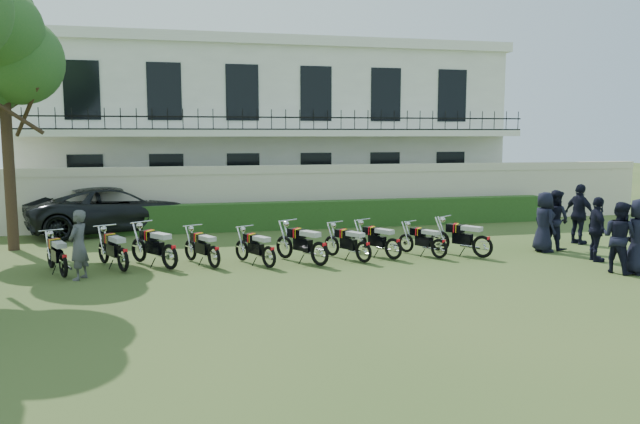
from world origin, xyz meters
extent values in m
plane|color=#344D1F|center=(0.00, 0.00, 0.00)|extent=(100.00, 100.00, 0.00)
cube|color=beige|center=(0.00, 8.00, 1.00)|extent=(30.00, 0.30, 2.00)
cube|color=beige|center=(0.00, 8.00, 2.15)|extent=(30.00, 0.35, 0.30)
cube|color=#234217|center=(1.00, 7.20, 0.50)|extent=(18.00, 0.60, 1.00)
cube|color=white|center=(0.00, 14.00, 3.50)|extent=(20.00, 8.00, 7.00)
cube|color=white|center=(0.00, 14.00, 7.20)|extent=(20.40, 8.40, 0.40)
cube|color=white|center=(0.00, 9.30, 3.50)|extent=(20.00, 1.40, 0.25)
cube|color=black|center=(0.00, 8.65, 4.10)|extent=(20.00, 0.05, 0.05)
cube|color=black|center=(0.00, 8.65, 3.65)|extent=(20.00, 0.05, 0.05)
cube|color=black|center=(-7.50, 10.02, 1.60)|extent=(1.30, 0.12, 2.20)
cube|color=black|center=(-7.50, 10.02, 5.10)|extent=(1.30, 0.12, 2.20)
cube|color=black|center=(-4.50, 10.02, 1.60)|extent=(1.30, 0.12, 2.20)
cube|color=black|center=(-4.50, 10.02, 5.10)|extent=(1.30, 0.12, 2.20)
cube|color=black|center=(-1.50, 10.02, 1.60)|extent=(1.30, 0.12, 2.20)
cube|color=black|center=(-1.50, 10.02, 5.10)|extent=(1.30, 0.12, 2.20)
cube|color=black|center=(1.50, 10.02, 1.60)|extent=(1.30, 0.12, 2.20)
cube|color=black|center=(1.50, 10.02, 5.10)|extent=(1.30, 0.12, 2.20)
cube|color=black|center=(4.50, 10.02, 1.60)|extent=(1.30, 0.12, 2.20)
cube|color=black|center=(4.50, 10.02, 5.10)|extent=(1.30, 0.12, 2.20)
cube|color=black|center=(7.50, 10.02, 1.60)|extent=(1.30, 0.12, 2.20)
cube|color=black|center=(7.50, 10.02, 5.10)|extent=(1.30, 0.12, 2.20)
cylinder|color=#473323|center=(-9.00, 5.00, 2.62)|extent=(0.32, 0.32, 5.25)
sphere|color=#285E25|center=(-8.60, 5.20, 5.62)|extent=(2.60, 2.60, 2.60)
sphere|color=#285E25|center=(-8.90, 4.50, 6.38)|extent=(2.40, 2.40, 2.40)
torus|color=black|center=(-6.67, 0.07, 0.30)|extent=(0.31, 0.59, 0.60)
torus|color=black|center=(-7.16, 1.26, 0.30)|extent=(0.31, 0.59, 0.60)
cube|color=black|center=(-6.89, 0.62, 0.45)|extent=(0.37, 0.57, 0.30)
cube|color=black|center=(-6.98, 0.83, 0.71)|extent=(0.41, 0.51, 0.22)
cube|color=red|center=(-6.98, 0.83, 0.72)|extent=(0.25, 0.24, 0.23)
cube|color=yellow|center=(-6.96, 0.78, 0.72)|extent=(0.23, 0.22, 0.23)
cube|color=#AEAEAE|center=(-6.79, 0.37, 0.75)|extent=(0.43, 0.59, 0.12)
cylinder|color=silver|center=(-7.10, 1.13, 1.01)|extent=(0.56, 0.25, 0.03)
torus|color=black|center=(-5.27, 0.39, 0.31)|extent=(0.35, 0.60, 0.62)
torus|color=black|center=(-5.85, 1.59, 0.31)|extent=(0.35, 0.60, 0.62)
cube|color=black|center=(-5.54, 0.95, 0.46)|extent=(0.41, 0.59, 0.31)
cube|color=black|center=(-5.64, 1.16, 0.74)|extent=(0.44, 0.53, 0.22)
cube|color=red|center=(-5.64, 1.16, 0.75)|extent=(0.25, 0.25, 0.23)
cube|color=yellow|center=(-5.61, 1.10, 0.75)|extent=(0.23, 0.23, 0.23)
cube|color=#AEAEAE|center=(-5.42, 0.70, 0.78)|extent=(0.47, 0.61, 0.12)
cylinder|color=silver|center=(-5.78, 1.45, 1.04)|extent=(0.57, 0.29, 0.03)
torus|color=black|center=(-4.01, 0.39, 0.33)|extent=(0.46, 0.60, 0.67)
torus|color=black|center=(-4.82, 1.56, 0.33)|extent=(0.46, 0.60, 0.67)
cube|color=black|center=(-4.39, 0.93, 0.49)|extent=(0.50, 0.60, 0.33)
cube|color=black|center=(-4.53, 1.14, 0.79)|extent=(0.51, 0.56, 0.24)
cube|color=red|center=(-4.53, 1.14, 0.80)|extent=(0.24, 0.29, 0.25)
cube|color=yellow|center=(-4.49, 1.08, 0.80)|extent=(0.21, 0.27, 0.25)
cube|color=#AEAEAE|center=(-4.22, 0.69, 0.83)|extent=(0.56, 0.64, 0.13)
cylinder|color=silver|center=(-4.73, 1.43, 1.11)|extent=(0.56, 0.40, 0.03)
torus|color=black|center=(-3.03, 0.34, 0.29)|extent=(0.34, 0.57, 0.59)
torus|color=black|center=(-3.58, 1.47, 0.29)|extent=(0.34, 0.57, 0.59)
cube|color=black|center=(-3.28, 0.86, 0.44)|extent=(0.39, 0.56, 0.29)
cube|color=black|center=(-3.38, 1.06, 0.70)|extent=(0.42, 0.50, 0.21)
cube|color=red|center=(-3.38, 1.06, 0.71)|extent=(0.24, 0.24, 0.22)
cube|color=yellow|center=(-3.36, 1.01, 0.71)|extent=(0.22, 0.22, 0.22)
cube|color=#AEAEAE|center=(-3.17, 0.63, 0.74)|extent=(0.44, 0.58, 0.12)
cylinder|color=silver|center=(-3.52, 1.34, 0.99)|extent=(0.53, 0.28, 0.03)
torus|color=black|center=(-1.63, 0.07, 0.28)|extent=(0.35, 0.55, 0.58)
torus|color=black|center=(-2.21, 1.16, 0.28)|extent=(0.35, 0.55, 0.58)
cube|color=black|center=(-1.90, 0.57, 0.43)|extent=(0.39, 0.54, 0.28)
cube|color=black|center=(-2.00, 0.76, 0.68)|extent=(0.42, 0.49, 0.21)
cube|color=red|center=(-2.00, 0.76, 0.69)|extent=(0.23, 0.24, 0.22)
cube|color=yellow|center=(-1.97, 0.71, 0.69)|extent=(0.21, 0.22, 0.22)
cube|color=#AEAEAE|center=(-1.78, 0.34, 0.72)|extent=(0.44, 0.57, 0.11)
cylinder|color=silver|center=(-2.14, 1.03, 0.97)|extent=(0.52, 0.29, 0.03)
torus|color=black|center=(-0.22, -0.05, 0.32)|extent=(0.42, 0.60, 0.65)
torus|color=black|center=(-0.95, 1.13, 0.32)|extent=(0.42, 0.60, 0.65)
cube|color=black|center=(-0.56, 0.49, 0.48)|extent=(0.47, 0.60, 0.32)
cube|color=black|center=(-0.69, 0.70, 0.77)|extent=(0.49, 0.55, 0.23)
cube|color=red|center=(-0.69, 0.70, 0.78)|extent=(0.25, 0.28, 0.24)
cube|color=yellow|center=(-0.65, 0.65, 0.78)|extent=(0.22, 0.26, 0.24)
cube|color=#AEAEAE|center=(-0.41, 0.25, 0.81)|extent=(0.52, 0.63, 0.13)
cylinder|color=silver|center=(-0.87, 0.99, 1.09)|extent=(0.56, 0.36, 0.03)
torus|color=black|center=(0.97, 0.13, 0.29)|extent=(0.36, 0.56, 0.59)
torus|color=black|center=(0.37, 1.23, 0.29)|extent=(0.36, 0.56, 0.59)
cube|color=black|center=(0.69, 0.64, 0.43)|extent=(0.41, 0.55, 0.29)
cube|color=black|center=(0.58, 0.84, 0.69)|extent=(0.43, 0.50, 0.21)
cube|color=red|center=(0.58, 0.84, 0.70)|extent=(0.23, 0.25, 0.22)
cube|color=yellow|center=(0.61, 0.79, 0.70)|extent=(0.21, 0.23, 0.22)
cube|color=#AEAEAE|center=(0.81, 0.41, 0.73)|extent=(0.46, 0.58, 0.12)
cylinder|color=silver|center=(0.44, 1.11, 0.98)|extent=(0.52, 0.30, 0.03)
torus|color=black|center=(1.92, 0.34, 0.29)|extent=(0.38, 0.56, 0.60)
torus|color=black|center=(1.27, 1.44, 0.29)|extent=(0.38, 0.56, 0.60)
cube|color=black|center=(1.62, 0.85, 0.44)|extent=(0.43, 0.55, 0.29)
cube|color=black|center=(1.50, 1.05, 0.71)|extent=(0.45, 0.51, 0.22)
cube|color=red|center=(1.50, 1.05, 0.72)|extent=(0.23, 0.25, 0.23)
cube|color=yellow|center=(1.53, 0.99, 0.72)|extent=(0.21, 0.24, 0.23)
cube|color=#AEAEAE|center=(1.75, 0.62, 0.75)|extent=(0.48, 0.58, 0.12)
cylinder|color=silver|center=(1.34, 1.31, 1.00)|extent=(0.52, 0.33, 0.03)
torus|color=black|center=(3.18, 0.23, 0.27)|extent=(0.34, 0.53, 0.56)
torus|color=black|center=(2.60, 1.27, 0.27)|extent=(0.34, 0.53, 0.56)
cube|color=black|center=(2.91, 0.71, 0.41)|extent=(0.39, 0.52, 0.27)
cube|color=black|center=(2.81, 0.89, 0.66)|extent=(0.41, 0.48, 0.20)
cube|color=red|center=(2.81, 0.89, 0.67)|extent=(0.22, 0.23, 0.21)
cube|color=yellow|center=(2.84, 0.84, 0.67)|extent=(0.20, 0.22, 0.21)
cube|color=#AEAEAE|center=(3.03, 0.49, 0.70)|extent=(0.44, 0.55, 0.11)
cylinder|color=silver|center=(2.67, 1.15, 0.93)|extent=(0.49, 0.29, 0.03)
torus|color=black|center=(4.49, -0.03, 0.31)|extent=(0.44, 0.57, 0.64)
torus|color=black|center=(3.70, 1.08, 0.31)|extent=(0.44, 0.57, 0.64)
cube|color=black|center=(4.13, 0.48, 0.47)|extent=(0.48, 0.58, 0.31)
cube|color=black|center=(3.99, 0.68, 0.75)|extent=(0.49, 0.54, 0.23)
cube|color=red|center=(3.99, 0.68, 0.76)|extent=(0.23, 0.28, 0.24)
cube|color=yellow|center=(4.02, 0.63, 0.76)|extent=(0.20, 0.26, 0.24)
cube|color=#AEAEAE|center=(4.29, 0.25, 0.79)|extent=(0.54, 0.61, 0.13)
cylinder|color=silver|center=(3.79, 0.95, 1.06)|extent=(0.53, 0.39, 0.03)
imported|color=black|center=(-6.34, 7.88, 0.81)|extent=(6.38, 4.29, 1.62)
imported|color=#515055|center=(-6.52, 0.47, 0.84)|extent=(0.62, 0.72, 1.68)
imported|color=black|center=(6.95, -2.09, 0.94)|extent=(0.75, 1.01, 1.89)
imported|color=black|center=(6.56, -1.87, 0.90)|extent=(0.94, 1.05, 1.80)
imported|color=black|center=(6.97, -0.49, 0.89)|extent=(0.73, 1.12, 1.78)
imported|color=black|center=(6.37, 1.09, 0.89)|extent=(0.58, 0.88, 1.78)
imported|color=black|center=(6.92, 1.36, 0.90)|extent=(0.89, 1.03, 1.81)
imported|color=black|center=(8.20, 1.97, 0.96)|extent=(0.70, 1.19, 1.91)
camera|label=1|loc=(-4.29, -15.11, 3.48)|focal=35.00mm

